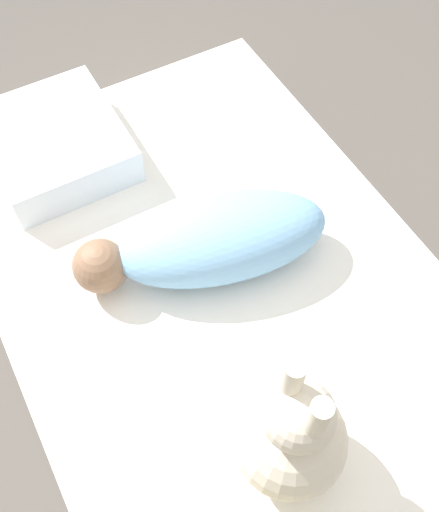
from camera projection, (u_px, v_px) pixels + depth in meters
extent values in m
plane|color=#514C47|center=(217.00, 324.00, 1.45)|extent=(12.00, 12.00, 0.00)
cube|color=white|center=(217.00, 304.00, 1.36)|extent=(1.32, 0.89, 0.21)
ellipsoid|color=#7FB7E5|center=(222.00, 238.00, 1.24)|extent=(0.31, 0.48, 0.15)
sphere|color=#89664C|center=(100.00, 266.00, 1.21)|extent=(0.11, 0.11, 0.11)
cube|color=white|center=(56.00, 144.00, 1.41)|extent=(0.33, 0.30, 0.10)
sphere|color=beige|center=(290.00, 440.00, 0.99)|extent=(0.19, 0.19, 0.19)
sphere|color=beige|center=(299.00, 416.00, 0.88)|extent=(0.11, 0.11, 0.11)
cylinder|color=beige|center=(293.00, 379.00, 0.83)|extent=(0.03, 0.03, 0.09)
cylinder|color=beige|center=(318.00, 418.00, 0.80)|extent=(0.03, 0.03, 0.09)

